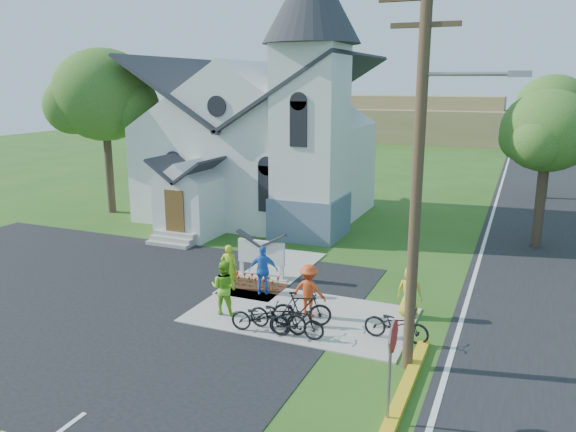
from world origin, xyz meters
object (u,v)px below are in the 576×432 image
at_px(stop_sign, 392,350).
at_px(cyclist_2, 263,270).
at_px(bike_0, 260,317).
at_px(cyclist_3, 309,290).
at_px(cyclist_1, 224,287).
at_px(bike_3, 297,322).
at_px(cyclist_4, 410,292).
at_px(utility_pole, 421,164).
at_px(bike_1, 302,309).
at_px(bike_4, 396,324).
at_px(cyclist_0, 229,267).
at_px(church_sign, 261,253).
at_px(bike_2, 278,315).

relative_size(stop_sign, cyclist_2, 1.42).
relative_size(bike_0, cyclist_2, 1.03).
height_order(stop_sign, cyclist_3, stop_sign).
distance_m(cyclist_1, bike_3, 2.96).
bearing_deg(cyclist_4, utility_pole, 103.82).
height_order(utility_pole, bike_0, utility_pole).
xyz_separation_m(cyclist_1, bike_3, (2.84, -0.76, -0.40)).
bearing_deg(stop_sign, bike_0, 146.67).
bearing_deg(stop_sign, bike_1, 132.70).
relative_size(utility_pole, bike_4, 5.30).
height_order(cyclist_1, cyclist_2, cyclist_1).
height_order(bike_1, bike_3, bike_1).
xyz_separation_m(stop_sign, cyclist_3, (-3.67, 4.70, -0.87)).
height_order(utility_pole, cyclist_0, utility_pole).
distance_m(utility_pole, cyclist_1, 7.71).
relative_size(stop_sign, cyclist_3, 1.45).
distance_m(cyclist_0, bike_3, 4.61).
relative_size(church_sign, cyclist_1, 1.24).
relative_size(utility_pole, cyclist_0, 5.97).
distance_m(bike_2, cyclist_4, 4.31).
relative_size(cyclist_1, cyclist_2, 1.02).
bearing_deg(cyclist_4, bike_2, 39.93).
bearing_deg(bike_2, cyclist_4, -48.28).
distance_m(church_sign, bike_3, 5.41).
bearing_deg(cyclist_0, utility_pole, 145.52).
distance_m(stop_sign, bike_1, 5.45).
bearing_deg(utility_pole, cyclist_0, 156.43).
height_order(utility_pole, bike_1, utility_pole).
height_order(bike_2, bike_4, bike_2).
relative_size(church_sign, bike_2, 1.15).
bearing_deg(bike_4, stop_sign, -167.81).
bearing_deg(cyclist_2, bike_0, 95.26).
xyz_separation_m(bike_0, bike_4, (3.84, 1.04, 0.02)).
xyz_separation_m(cyclist_1, bike_4, (5.52, 0.22, -0.39)).
bearing_deg(cyclist_0, church_sign, -118.07).
relative_size(stop_sign, bike_0, 1.38).
bearing_deg(church_sign, cyclist_3, -42.38).
distance_m(utility_pole, cyclist_3, 6.10).
distance_m(cyclist_2, bike_4, 5.42).
xyz_separation_m(bike_3, cyclist_4, (2.68, 2.86, 0.33)).
bearing_deg(cyclist_2, bike_2, 105.18).
xyz_separation_m(cyclist_0, cyclist_1, (0.88, -1.95, 0.05)).
distance_m(church_sign, utility_pole, 9.18).
xyz_separation_m(cyclist_0, bike_4, (6.40, -1.73, -0.34)).
relative_size(cyclist_0, bike_0, 0.93).
relative_size(bike_1, cyclist_2, 1.05).
bearing_deg(bike_1, cyclist_0, 41.51).
relative_size(cyclist_0, bike_1, 0.91).
relative_size(cyclist_1, cyclist_4, 1.08).
bearing_deg(bike_2, bike_3, -104.32).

